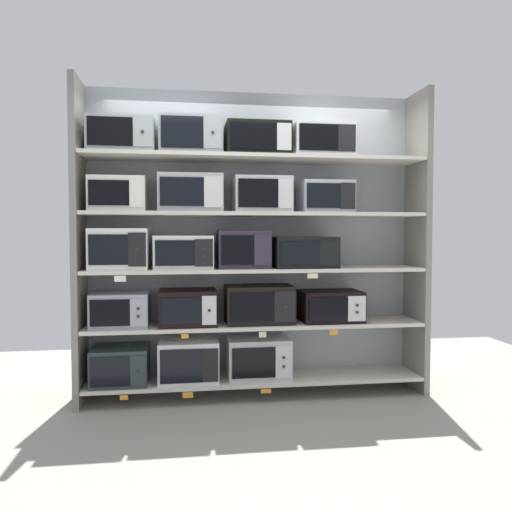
% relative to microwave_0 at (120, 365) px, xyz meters
% --- Properties ---
extents(ground, '(6.81, 6.00, 0.02)m').
position_rel_microwave_0_xyz_m(ground, '(1.12, -1.00, -0.31)').
color(ground, gray).
extents(back_panel, '(3.01, 0.04, 2.60)m').
position_rel_microwave_0_xyz_m(back_panel, '(1.12, 0.25, 1.00)').
color(back_panel, '#9EA3A8').
rests_on(back_panel, ground).
extents(upright_left, '(0.05, 0.45, 2.60)m').
position_rel_microwave_0_xyz_m(upright_left, '(-0.31, 0.00, 1.00)').
color(upright_left, gray).
rests_on(upright_left, ground).
extents(upright_right, '(0.05, 0.45, 2.60)m').
position_rel_microwave_0_xyz_m(upright_right, '(2.55, 0.00, 1.00)').
color(upright_right, gray).
rests_on(upright_right, ground).
extents(shelf_0, '(2.81, 0.45, 0.03)m').
position_rel_microwave_0_xyz_m(shelf_0, '(1.12, 0.00, -0.16)').
color(shelf_0, beige).
rests_on(shelf_0, ground).
extents(microwave_0, '(0.45, 0.42, 0.30)m').
position_rel_microwave_0_xyz_m(microwave_0, '(0.00, 0.00, 0.00)').
color(microwave_0, '#293437').
rests_on(microwave_0, shelf_0).
extents(microwave_1, '(0.49, 0.40, 0.34)m').
position_rel_microwave_0_xyz_m(microwave_1, '(0.55, -0.00, 0.02)').
color(microwave_1, white).
rests_on(microwave_1, shelf_0).
extents(microwave_2, '(0.52, 0.36, 0.34)m').
position_rel_microwave_0_xyz_m(microwave_2, '(1.14, 0.00, 0.02)').
color(microwave_2, '#B2B8B9').
rests_on(microwave_2, shelf_0).
extents(price_tag_0, '(0.06, 0.00, 0.04)m').
position_rel_microwave_0_xyz_m(price_tag_0, '(0.05, -0.22, -0.20)').
color(price_tag_0, orange).
extents(price_tag_1, '(0.08, 0.00, 0.04)m').
position_rel_microwave_0_xyz_m(price_tag_1, '(0.54, -0.22, -0.20)').
color(price_tag_1, orange).
extents(price_tag_2, '(0.08, 0.00, 0.03)m').
position_rel_microwave_0_xyz_m(price_tag_2, '(1.17, -0.22, -0.20)').
color(price_tag_2, orange).
extents(shelf_1, '(2.81, 0.45, 0.03)m').
position_rel_microwave_0_xyz_m(shelf_1, '(1.12, 0.00, 0.30)').
color(shelf_1, beige).
extents(microwave_3, '(0.46, 0.37, 0.27)m').
position_rel_microwave_0_xyz_m(microwave_3, '(0.00, 0.00, 0.46)').
color(microwave_3, '#9C9FAB').
rests_on(microwave_3, shelf_1).
extents(microwave_4, '(0.47, 0.41, 0.29)m').
position_rel_microwave_0_xyz_m(microwave_4, '(0.55, 0.00, 0.46)').
color(microwave_4, black).
rests_on(microwave_4, shelf_1).
extents(microwave_5, '(0.57, 0.37, 0.32)m').
position_rel_microwave_0_xyz_m(microwave_5, '(1.15, 0.00, 0.48)').
color(microwave_5, black).
rests_on(microwave_5, shelf_1).
extents(microwave_6, '(0.52, 0.39, 0.26)m').
position_rel_microwave_0_xyz_m(microwave_6, '(1.77, 0.00, 0.45)').
color(microwave_6, black).
rests_on(microwave_6, shelf_1).
extents(price_tag_3, '(0.06, 0.00, 0.03)m').
position_rel_microwave_0_xyz_m(price_tag_3, '(0.52, -0.22, 0.27)').
color(price_tag_3, orange).
extents(price_tag_4, '(0.06, 0.00, 0.04)m').
position_rel_microwave_0_xyz_m(price_tag_4, '(1.14, -0.22, 0.26)').
color(price_tag_4, beige).
extents(price_tag_5, '(0.07, 0.00, 0.04)m').
position_rel_microwave_0_xyz_m(price_tag_5, '(1.73, -0.22, 0.26)').
color(price_tag_5, orange).
extents(shelf_2, '(2.81, 0.45, 0.03)m').
position_rel_microwave_0_xyz_m(shelf_2, '(1.12, 0.00, 0.77)').
color(shelf_2, beige).
extents(microwave_7, '(0.46, 0.42, 0.33)m').
position_rel_microwave_0_xyz_m(microwave_7, '(0.01, 0.00, 0.95)').
color(microwave_7, white).
rests_on(microwave_7, shelf_2).
extents(microwave_8, '(0.48, 0.37, 0.27)m').
position_rel_microwave_0_xyz_m(microwave_8, '(0.52, 0.00, 0.92)').
color(microwave_8, silver).
rests_on(microwave_8, shelf_2).
extents(microwave_9, '(0.43, 0.34, 0.31)m').
position_rel_microwave_0_xyz_m(microwave_9, '(1.01, 0.00, 0.94)').
color(microwave_9, '#302739').
rests_on(microwave_9, shelf_2).
extents(microwave_10, '(0.53, 0.40, 0.26)m').
position_rel_microwave_0_xyz_m(microwave_10, '(1.53, 0.00, 0.91)').
color(microwave_10, black).
rests_on(microwave_10, shelf_2).
extents(price_tag_6, '(0.09, 0.00, 0.05)m').
position_rel_microwave_0_xyz_m(price_tag_6, '(0.03, -0.22, 0.73)').
color(price_tag_6, white).
extents(price_tag_7, '(0.09, 0.00, 0.04)m').
position_rel_microwave_0_xyz_m(price_tag_7, '(1.55, -0.22, 0.73)').
color(price_tag_7, beige).
extents(shelf_3, '(2.81, 0.45, 0.03)m').
position_rel_microwave_0_xyz_m(shelf_3, '(1.12, 0.00, 1.23)').
color(shelf_3, beige).
extents(microwave_11, '(0.44, 0.34, 0.28)m').
position_rel_microwave_0_xyz_m(microwave_11, '(-0.00, 0.00, 1.39)').
color(microwave_11, silver).
rests_on(microwave_11, shelf_3).
extents(microwave_12, '(0.52, 0.38, 0.30)m').
position_rel_microwave_0_xyz_m(microwave_12, '(0.57, 0.00, 1.40)').
color(microwave_12, '#A2A3A4').
rests_on(microwave_12, shelf_3).
extents(microwave_13, '(0.47, 0.40, 0.29)m').
position_rel_microwave_0_xyz_m(microwave_13, '(1.16, 0.00, 1.40)').
color(microwave_13, '#BBBBC2').
rests_on(microwave_13, shelf_3).
extents(microwave_14, '(0.44, 0.36, 0.27)m').
position_rel_microwave_0_xyz_m(microwave_14, '(1.71, 0.00, 1.38)').
color(microwave_14, '#B3B1C1').
rests_on(microwave_14, shelf_3).
extents(shelf_4, '(2.81, 0.45, 0.03)m').
position_rel_microwave_0_xyz_m(shelf_4, '(1.12, 0.00, 1.70)').
color(shelf_4, beige).
extents(microwave_15, '(0.52, 0.42, 0.28)m').
position_rel_microwave_0_xyz_m(microwave_15, '(0.03, 0.00, 1.85)').
color(microwave_15, '#99A3A2').
rests_on(microwave_15, shelf_4).
extents(microwave_16, '(0.51, 0.37, 0.30)m').
position_rel_microwave_0_xyz_m(microwave_16, '(0.58, -0.00, 1.87)').
color(microwave_16, '#9BA1A5').
rests_on(microwave_16, shelf_4).
extents(microwave_17, '(0.52, 0.38, 0.27)m').
position_rel_microwave_0_xyz_m(microwave_17, '(1.13, 0.00, 1.85)').
color(microwave_17, black).
rests_on(microwave_17, shelf_4).
extents(microwave_18, '(0.50, 0.40, 0.27)m').
position_rel_microwave_0_xyz_m(microwave_18, '(1.67, 0.00, 1.85)').
color(microwave_18, silver).
rests_on(microwave_18, shelf_4).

